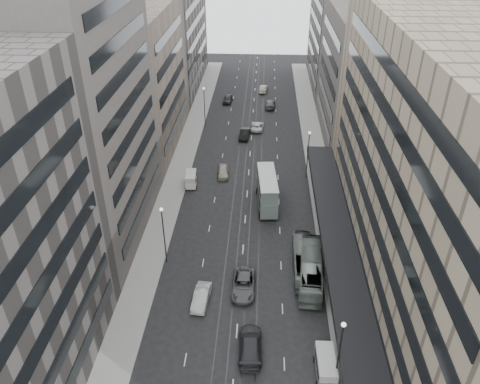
% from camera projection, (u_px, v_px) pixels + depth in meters
% --- Properties ---
extents(ground, '(220.00, 220.00, 0.00)m').
position_uv_depth(ground, '(236.00, 338.00, 49.60)').
color(ground, black).
rests_on(ground, ground).
extents(sidewalk_right, '(4.00, 125.00, 0.15)m').
position_uv_depth(sidewalk_right, '(318.00, 170.00, 80.86)').
color(sidewalk_right, gray).
rests_on(sidewalk_right, ground).
extents(sidewalk_left, '(4.00, 125.00, 0.15)m').
position_uv_depth(sidewalk_left, '(181.00, 166.00, 81.94)').
color(sidewalk_left, gray).
rests_on(sidewalk_left, ground).
extents(department_store, '(19.20, 60.00, 30.00)m').
position_uv_depth(department_store, '(450.00, 184.00, 47.57)').
color(department_store, gray).
rests_on(department_store, ground).
extents(building_right_mid, '(15.00, 28.00, 24.00)m').
position_uv_depth(building_right_mid, '(368.00, 77.00, 86.48)').
color(building_right_mid, '#4A4440').
rests_on(building_right_mid, ground).
extents(building_right_far, '(15.00, 32.00, 28.00)m').
position_uv_depth(building_right_far, '(347.00, 28.00, 110.90)').
color(building_right_far, '#5A5551').
rests_on(building_right_far, ground).
extents(building_left_b, '(15.00, 26.00, 34.00)m').
position_uv_depth(building_left_b, '(71.00, 115.00, 57.74)').
color(building_left_b, '#4A4440').
rests_on(building_left_b, ground).
extents(building_left_c, '(15.00, 28.00, 25.00)m').
position_uv_depth(building_left_c, '(131.00, 80.00, 83.04)').
color(building_left_c, '#73665A').
rests_on(building_left_c, ground).
extents(building_left_d, '(15.00, 38.00, 28.00)m').
position_uv_depth(building_left_d, '(165.00, 29.00, 110.27)').
color(building_left_d, '#5A5551').
rests_on(building_left_d, ground).
extents(lamp_right_near, '(0.44, 0.44, 8.32)m').
position_uv_depth(lamp_right_near, '(340.00, 347.00, 42.18)').
color(lamp_right_near, '#262628').
rests_on(lamp_right_near, ground).
extents(lamp_right_far, '(0.44, 0.44, 8.32)m').
position_uv_depth(lamp_right_far, '(308.00, 149.00, 76.14)').
color(lamp_right_far, '#262628').
rests_on(lamp_right_far, ground).
extents(lamp_left_near, '(0.44, 0.44, 8.32)m').
position_uv_depth(lamp_left_near, '(163.00, 229.00, 57.48)').
color(lamp_left_near, '#262628').
rests_on(lamp_left_near, ground).
extents(lamp_left_far, '(0.44, 0.44, 8.32)m').
position_uv_depth(lamp_left_far, '(204.00, 102.00, 93.99)').
color(lamp_left_far, '#262628').
rests_on(lamp_left_far, ground).
extents(bus_near, '(3.57, 11.38, 3.12)m').
position_uv_depth(bus_near, '(311.00, 269.00, 56.59)').
color(bus_near, slate).
rests_on(bus_near, ground).
extents(bus_far, '(2.46, 10.02, 2.78)m').
position_uv_depth(bus_far, '(303.00, 261.00, 58.24)').
color(bus_far, gray).
rests_on(bus_far, ground).
extents(double_decker, '(3.43, 9.35, 5.02)m').
position_uv_depth(double_decker, '(267.00, 190.00, 70.09)').
color(double_decker, slate).
rests_on(double_decker, ground).
extents(vw_microbus, '(2.02, 4.30, 2.30)m').
position_uv_depth(vw_microbus, '(326.00, 365.00, 45.18)').
color(vw_microbus, slate).
rests_on(vw_microbus, ground).
extents(panel_van, '(2.05, 3.76, 2.29)m').
position_uv_depth(panel_van, '(191.00, 179.00, 75.75)').
color(panel_van, silver).
rests_on(panel_van, ground).
extents(sedan_1, '(2.04, 4.83, 1.55)m').
position_uv_depth(sedan_1, '(201.00, 297.00, 53.70)').
color(sedan_1, '#B9BAB5').
rests_on(sedan_1, ground).
extents(sedan_2, '(2.81, 5.97, 1.65)m').
position_uv_depth(sedan_2, '(244.00, 284.00, 55.44)').
color(sedan_2, '#515153').
rests_on(sedan_2, ground).
extents(sedan_3, '(2.57, 6.00, 1.72)m').
position_uv_depth(sedan_3, '(250.00, 345.00, 47.76)').
color(sedan_3, '#28282B').
rests_on(sedan_3, ground).
extents(sedan_4, '(2.14, 4.61, 1.53)m').
position_uv_depth(sedan_4, '(223.00, 171.00, 78.87)').
color(sedan_4, '#AFA591').
rests_on(sedan_4, ground).
extents(sedan_5, '(2.17, 5.07, 1.63)m').
position_uv_depth(sedan_5, '(245.00, 134.00, 91.60)').
color(sedan_5, black).
rests_on(sedan_5, ground).
extents(sedan_6, '(2.66, 5.10, 1.37)m').
position_uv_depth(sedan_6, '(257.00, 126.00, 94.99)').
color(sedan_6, silver).
rests_on(sedan_6, ground).
extents(sedan_7, '(2.35, 5.54, 1.59)m').
position_uv_depth(sedan_7, '(270.00, 104.00, 105.31)').
color(sedan_7, '#505052').
rests_on(sedan_7, ground).
extents(sedan_8, '(2.40, 5.05, 1.67)m').
position_uv_depth(sedan_8, '(228.00, 99.00, 107.97)').
color(sedan_8, '#252628').
rests_on(sedan_8, ground).
extents(sedan_9, '(2.17, 4.86, 1.55)m').
position_uv_depth(sedan_9, '(263.00, 89.00, 114.07)').
color(sedan_9, '#B3AC94').
rests_on(sedan_9, ground).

